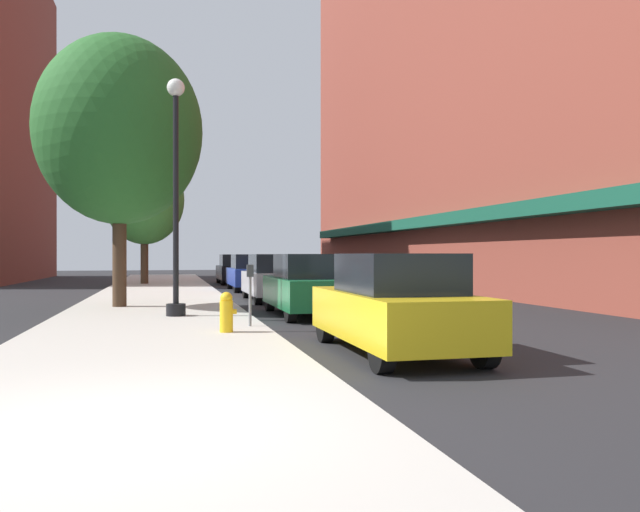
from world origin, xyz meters
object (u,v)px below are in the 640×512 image
(car_green, at_px, (308,286))
(car_black, at_px, (235,270))
(parking_meter_near, at_px, (250,287))
(car_silver, at_px, (274,278))
(car_blue, at_px, (250,273))
(tree_near, at_px, (119,131))
(tree_mid, at_px, (144,200))
(lamppost, at_px, (176,192))
(fire_hydrant, at_px, (227,312))
(car_yellow, at_px, (395,305))

(car_green, distance_m, car_black, 18.98)
(parking_meter_near, height_order, car_green, car_green)
(parking_meter_near, relative_size, car_silver, 0.30)
(car_silver, bearing_deg, car_black, 92.19)
(parking_meter_near, height_order, car_blue, car_blue)
(tree_near, height_order, car_blue, tree_near)
(car_green, bearing_deg, parking_meter_near, -124.15)
(tree_mid, distance_m, car_silver, 13.68)
(tree_near, height_order, car_green, tree_near)
(car_black, bearing_deg, lamppost, -97.92)
(car_blue, bearing_deg, lamppost, -105.14)
(lamppost, bearing_deg, tree_near, 115.67)
(fire_hydrant, bearing_deg, parking_meter_near, 58.03)
(tree_mid, height_order, car_silver, tree_mid)
(car_yellow, bearing_deg, fire_hydrant, 135.71)
(car_green, relative_size, car_silver, 1.00)
(fire_hydrant, bearing_deg, lamppost, 104.41)
(tree_mid, bearing_deg, parking_meter_near, -82.10)
(tree_near, xyz_separation_m, car_green, (5.04, -2.87, -4.48))
(lamppost, relative_size, car_black, 1.37)
(car_green, xyz_separation_m, car_silver, (0.00, 5.63, 0.00))
(car_green, bearing_deg, car_yellow, -91.80)
(lamppost, relative_size, parking_meter_near, 4.50)
(tree_near, bearing_deg, car_green, -29.71)
(lamppost, xyz_separation_m, fire_hydrant, (0.93, -3.61, -2.68))
(car_blue, height_order, car_black, same)
(parking_meter_near, distance_m, car_black, 22.15)
(lamppost, relative_size, car_green, 1.37)
(car_yellow, relative_size, car_blue, 1.00)
(car_yellow, height_order, car_blue, same)
(parking_meter_near, bearing_deg, car_black, 84.95)
(car_blue, distance_m, car_black, 6.82)
(car_silver, distance_m, car_blue, 6.54)
(fire_hydrant, height_order, car_green, car_green)
(tree_mid, bearing_deg, lamppost, -85.63)
(car_black, bearing_deg, car_green, -87.80)
(parking_meter_near, xyz_separation_m, car_blue, (1.95, 15.25, -0.14))
(fire_hydrant, height_order, tree_near, tree_near)
(car_green, bearing_deg, car_black, 88.20)
(lamppost, xyz_separation_m, tree_mid, (-1.40, 18.27, 1.34))
(tree_near, distance_m, car_yellow, 11.66)
(parking_meter_near, relative_size, tree_mid, 0.19)
(car_black, bearing_deg, tree_near, -105.16)
(car_silver, xyz_separation_m, car_black, (0.00, 13.35, 0.00))
(lamppost, distance_m, tree_near, 4.19)
(lamppost, relative_size, car_blue, 1.37)
(car_green, relative_size, car_black, 1.00)
(car_green, bearing_deg, fire_hydrant, -124.06)
(parking_meter_near, relative_size, car_yellow, 0.30)
(parking_meter_near, xyz_separation_m, car_silver, (1.95, 8.71, -0.14))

